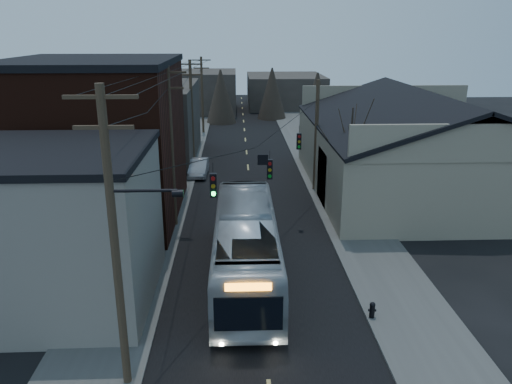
% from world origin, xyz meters
% --- Properties ---
extents(road_surface, '(9.00, 110.00, 0.02)m').
position_xyz_m(road_surface, '(0.00, 30.00, 0.01)').
color(road_surface, black).
rests_on(road_surface, ground).
extents(sidewalk_left, '(4.00, 110.00, 0.12)m').
position_xyz_m(sidewalk_left, '(-6.50, 30.00, 0.06)').
color(sidewalk_left, '#474744').
rests_on(sidewalk_left, ground).
extents(sidewalk_right, '(4.00, 110.00, 0.12)m').
position_xyz_m(sidewalk_right, '(6.50, 30.00, 0.06)').
color(sidewalk_right, '#474744').
rests_on(sidewalk_right, ground).
extents(building_clapboard, '(8.00, 8.00, 7.00)m').
position_xyz_m(building_clapboard, '(-9.00, 9.00, 3.50)').
color(building_clapboard, gray).
rests_on(building_clapboard, ground).
extents(building_brick, '(10.00, 12.00, 10.00)m').
position_xyz_m(building_brick, '(-10.00, 20.00, 5.00)').
color(building_brick, black).
rests_on(building_brick, ground).
extents(building_left_far, '(9.00, 14.00, 7.00)m').
position_xyz_m(building_left_far, '(-9.50, 36.00, 3.50)').
color(building_left_far, '#342E2A').
rests_on(building_left_far, ground).
extents(warehouse, '(16.16, 20.60, 7.73)m').
position_xyz_m(warehouse, '(13.00, 25.00, 2.70)').
color(warehouse, gray).
rests_on(warehouse, ground).
extents(building_far_left, '(10.00, 12.00, 6.00)m').
position_xyz_m(building_far_left, '(-6.00, 65.00, 3.00)').
color(building_far_left, '#342E2A').
rests_on(building_far_left, ground).
extents(building_far_right, '(12.00, 14.00, 5.00)m').
position_xyz_m(building_far_right, '(7.00, 70.00, 2.50)').
color(building_far_right, '#342E2A').
rests_on(building_far_right, ground).
extents(bare_tree, '(0.40, 0.40, 7.20)m').
position_xyz_m(bare_tree, '(6.50, 20.00, 3.60)').
color(bare_tree, black).
rests_on(bare_tree, ground).
extents(utility_lines, '(11.24, 45.28, 10.50)m').
position_xyz_m(utility_lines, '(-3.11, 24.14, 4.95)').
color(utility_lines, '#382B1E').
rests_on(utility_lines, ground).
extents(bus, '(3.08, 12.85, 3.57)m').
position_xyz_m(bus, '(-0.64, 10.75, 1.79)').
color(bus, '#ABB2B8').
rests_on(bus, ground).
extents(parked_car, '(1.59, 4.27, 1.40)m').
position_xyz_m(parked_car, '(-4.30, 29.66, 0.70)').
color(parked_car, '#97999E').
rests_on(parked_car, ground).
extents(fire_hydrant, '(0.34, 0.25, 0.73)m').
position_xyz_m(fire_hydrant, '(4.72, 6.74, 0.51)').
color(fire_hydrant, black).
rests_on(fire_hydrant, sidewalk_right).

